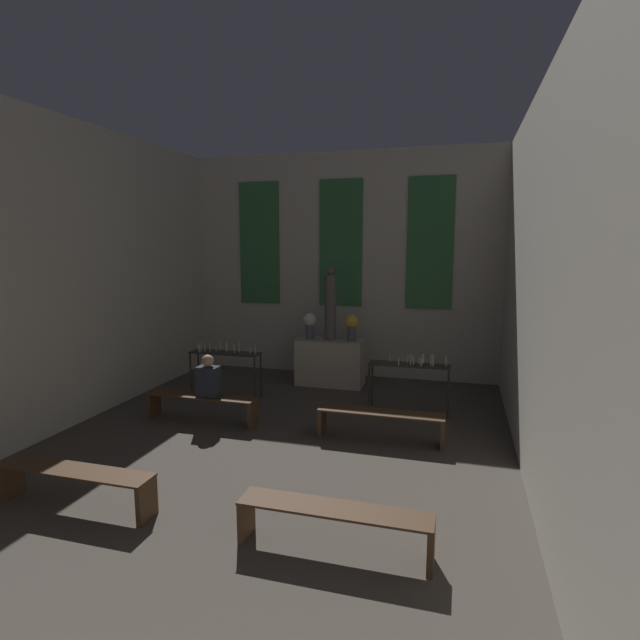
% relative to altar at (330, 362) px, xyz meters
% --- Properties ---
extents(wall_back, '(7.17, 0.16, 4.97)m').
position_rel_altar_xyz_m(wall_back, '(0.00, 0.97, 2.02)').
color(wall_back, beige).
rests_on(wall_back, ground_plane).
extents(wall_right, '(0.12, 11.26, 4.97)m').
position_rel_altar_xyz_m(wall_right, '(3.53, -4.60, 2.00)').
color(wall_right, beige).
rests_on(wall_right, ground_plane).
extents(altar, '(1.41, 0.63, 0.97)m').
position_rel_altar_xyz_m(altar, '(0.00, 0.00, 0.00)').
color(altar, '#BCB29E').
rests_on(altar, ground_plane).
extents(statue, '(0.24, 0.24, 1.54)m').
position_rel_altar_xyz_m(statue, '(0.00, 0.00, 1.22)').
color(statue, '#5B5651').
rests_on(statue, altar).
extents(flower_vase_left, '(0.28, 0.28, 0.55)m').
position_rel_altar_xyz_m(flower_vase_left, '(-0.46, 0.00, 0.82)').
color(flower_vase_left, '#4C5666').
rests_on(flower_vase_left, altar).
extents(flower_vase_right, '(0.28, 0.28, 0.55)m').
position_rel_altar_xyz_m(flower_vase_right, '(0.46, 0.00, 0.82)').
color(flower_vase_right, '#4C5666').
rests_on(flower_vase_right, altar).
extents(candle_rack_left, '(1.42, 0.36, 1.08)m').
position_rel_altar_xyz_m(candle_rack_left, '(-1.79, -1.32, 0.26)').
color(candle_rack_left, '#332D28').
rests_on(candle_rack_left, ground_plane).
extents(candle_rack_right, '(1.42, 0.36, 1.08)m').
position_rel_altar_xyz_m(candle_rack_right, '(1.79, -1.32, 0.26)').
color(candle_rack_right, '#332D28').
rests_on(candle_rack_right, ground_plane).
extents(pew_second_left, '(1.91, 0.36, 0.46)m').
position_rel_altar_xyz_m(pew_second_left, '(-1.51, -5.64, -0.15)').
color(pew_second_left, '#4C331E').
rests_on(pew_second_left, ground_plane).
extents(pew_second_right, '(1.91, 0.36, 0.46)m').
position_rel_altar_xyz_m(pew_second_right, '(1.51, -5.64, -0.15)').
color(pew_second_right, '#4C331E').
rests_on(pew_second_right, ground_plane).
extents(pew_back_left, '(1.91, 0.36, 0.46)m').
position_rel_altar_xyz_m(pew_back_left, '(-1.51, -2.76, -0.15)').
color(pew_back_left, '#4C331E').
rests_on(pew_back_left, ground_plane).
extents(pew_back_right, '(1.91, 0.36, 0.46)m').
position_rel_altar_xyz_m(pew_back_right, '(1.51, -2.76, -0.15)').
color(pew_back_right, '#4C331E').
rests_on(pew_back_right, ground_plane).
extents(person_seated, '(0.36, 0.24, 0.70)m').
position_rel_altar_xyz_m(person_seated, '(-1.37, -2.76, 0.28)').
color(person_seated, '#282D38').
rests_on(person_seated, pew_back_left).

